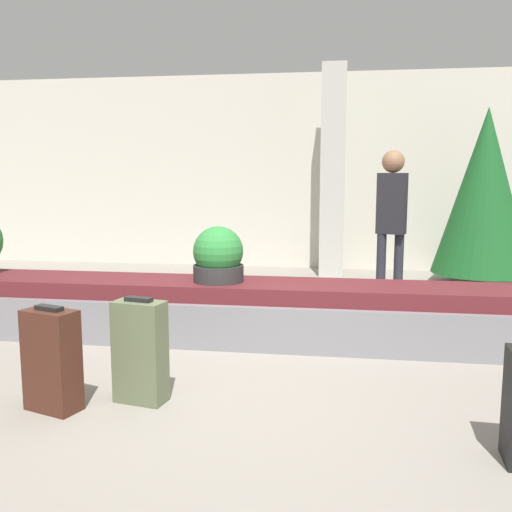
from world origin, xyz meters
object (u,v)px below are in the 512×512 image
(traveler_0, at_px, (392,213))
(suitcase_2, at_px, (52,360))
(suitcase_1, at_px, (140,351))
(pillar, at_px, (333,172))
(potted_plant_0, at_px, (218,257))
(decorated_tree, at_px, (484,191))

(traveler_0, bearing_deg, suitcase_2, -107.50)
(suitcase_2, bearing_deg, suitcase_1, 41.08)
(pillar, xyz_separation_m, potted_plant_0, (-0.99, -3.63, -0.80))
(pillar, relative_size, suitcase_2, 4.46)
(pillar, bearing_deg, traveler_0, -70.99)
(traveler_0, bearing_deg, decorated_tree, 68.17)
(potted_plant_0, height_order, traveler_0, traveler_0)
(suitcase_1, bearing_deg, traveler_0, 69.20)
(suitcase_1, xyz_separation_m, decorated_tree, (3.31, 4.73, 0.97))
(suitcase_1, relative_size, traveler_0, 0.40)
(pillar, height_order, traveler_0, pillar)
(suitcase_1, bearing_deg, decorated_tree, 65.90)
(traveler_0, xyz_separation_m, decorated_tree, (1.39, 1.61, 0.21))
(suitcase_2, distance_m, traveler_0, 4.22)
(potted_plant_0, bearing_deg, suitcase_1, -97.45)
(pillar, xyz_separation_m, decorated_tree, (2.11, -0.48, -0.27))
(suitcase_2, height_order, decorated_tree, decorated_tree)
(suitcase_1, distance_m, suitcase_2, 0.58)
(decorated_tree, bearing_deg, suitcase_1, -124.99)
(pillar, xyz_separation_m, suitcase_1, (-1.20, -5.21, -1.24))
(suitcase_1, distance_m, potted_plant_0, 1.66)
(suitcase_2, distance_m, decorated_tree, 6.34)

